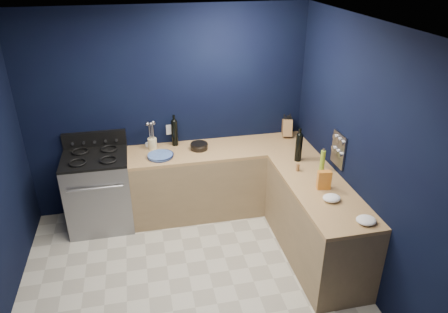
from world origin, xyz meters
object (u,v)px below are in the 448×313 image
object	(u,v)px
knife_block	(287,128)
crouton_bag	(324,180)
gas_range	(100,192)
plate_stack	(160,156)
utensil_crock	(152,144)

from	to	relation	value
knife_block	crouton_bag	bearing A→B (deg)	-79.21
gas_range	crouton_bag	bearing A→B (deg)	-26.26
crouton_bag	plate_stack	bearing A→B (deg)	154.91
knife_block	utensil_crock	bearing A→B (deg)	-163.92
plate_stack	crouton_bag	world-z (taller)	crouton_bag
gas_range	plate_stack	size ratio (longest dim) A/B	3.06
utensil_crock	knife_block	size ratio (longest dim) A/B	0.62
plate_stack	crouton_bag	distance (m)	1.95
plate_stack	utensil_crock	size ratio (longest dim) A/B	2.16
plate_stack	utensil_crock	distance (m)	0.28
gas_range	utensil_crock	distance (m)	0.88
utensil_crock	gas_range	bearing A→B (deg)	-165.54
plate_stack	utensil_crock	bearing A→B (deg)	105.49
knife_block	crouton_bag	size ratio (longest dim) A/B	1.10
gas_range	plate_stack	bearing A→B (deg)	-6.16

